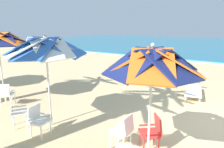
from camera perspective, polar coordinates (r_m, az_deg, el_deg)
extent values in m
plane|color=#D3B784|center=(6.89, 27.76, -13.17)|extent=(80.00, 80.00, 0.00)
cylinder|color=silver|center=(4.36, 10.47, -12.14)|extent=(0.05, 0.05, 2.07)
cube|color=orange|center=(4.03, 18.07, 3.30)|extent=(1.10, 1.04, 0.52)
cube|color=navy|center=(4.35, 15.71, 4.15)|extent=(1.05, 1.08, 0.52)
cube|color=orange|center=(4.47, 11.22, 4.64)|extent=(1.04, 1.10, 0.52)
cube|color=navy|center=(4.35, 6.71, 4.56)|extent=(1.08, 1.05, 0.52)
cube|color=orange|center=(4.02, 4.31, 3.91)|extent=(1.10, 1.04, 0.52)
cube|color=navy|center=(3.68, 5.85, 2.99)|extent=(1.05, 1.08, 0.52)
cube|color=orange|center=(3.52, 11.16, 2.35)|extent=(1.04, 1.10, 0.52)
cube|color=navy|center=(3.68, 16.48, 2.51)|extent=(1.08, 1.05, 0.52)
sphere|color=silver|center=(3.96, 11.39, 7.99)|extent=(0.08, 0.08, 0.08)
cube|color=white|center=(5.05, 2.53, -15.75)|extent=(0.45, 0.45, 0.05)
cube|color=white|center=(4.86, 4.65, -14.02)|extent=(0.10, 0.42, 0.40)
cube|color=white|center=(4.85, 1.30, -15.58)|extent=(0.40, 0.04, 0.03)
cube|color=white|center=(5.16, 3.70, -13.75)|extent=(0.40, 0.04, 0.03)
cylinder|color=white|center=(5.12, -0.34, -18.32)|extent=(0.04, 0.04, 0.41)
cylinder|color=white|center=(5.38, 1.81, -16.66)|extent=(0.04, 0.04, 0.41)
cylinder|color=white|center=(4.97, 3.26, -19.45)|extent=(0.04, 0.04, 0.41)
cylinder|color=white|center=(5.23, 5.27, -17.65)|extent=(0.04, 0.04, 0.41)
cube|color=red|center=(5.04, 10.47, -16.06)|extent=(0.62, 0.62, 0.05)
cube|color=red|center=(4.99, 12.84, -13.55)|extent=(0.34, 0.38, 0.40)
cube|color=red|center=(4.82, 11.23, -16.05)|extent=(0.33, 0.29, 0.03)
cube|color=red|center=(5.16, 9.86, -13.93)|extent=(0.33, 0.29, 0.03)
cylinder|color=red|center=(4.97, 8.91, -19.58)|extent=(0.04, 0.04, 0.41)
cylinder|color=red|center=(5.26, 7.85, -17.55)|extent=(0.04, 0.04, 0.41)
cylinder|color=red|center=(5.07, 12.97, -19.08)|extent=(0.04, 0.04, 0.41)
cylinder|color=red|center=(5.35, 11.68, -17.14)|extent=(0.04, 0.04, 0.41)
cylinder|color=silver|center=(6.15, -17.28, -4.35)|extent=(0.05, 0.05, 2.18)
cube|color=blue|center=(5.67, -13.30, 7.39)|extent=(1.22, 1.19, 0.56)
cube|color=white|center=(6.08, -13.19, 7.77)|extent=(1.17, 1.27, 0.56)
cube|color=blue|center=(6.39, -15.77, 7.88)|extent=(1.19, 1.22, 0.56)
cube|color=white|center=(6.43, -19.47, 7.65)|extent=(1.27, 1.17, 0.56)
cube|color=blue|center=(6.19, -22.53, 7.21)|extent=(1.22, 1.19, 0.56)
cube|color=white|center=(5.79, -23.29, 6.79)|extent=(1.17, 1.27, 0.56)
cube|color=blue|center=(5.45, -20.87, 6.65)|extent=(1.19, 1.22, 0.56)
cube|color=white|center=(5.39, -16.51, 6.92)|extent=(1.27, 1.17, 0.56)
sphere|color=silver|center=(5.89, -18.34, 10.25)|extent=(0.08, 0.08, 0.08)
cube|color=white|center=(6.60, -24.56, -9.79)|extent=(0.61, 0.61, 0.05)
cube|color=white|center=(6.53, -26.51, -8.11)|extent=(0.40, 0.31, 0.40)
cube|color=white|center=(6.75, -24.63, -8.29)|extent=(0.25, 0.35, 0.03)
cube|color=white|center=(6.37, -24.67, -9.55)|extent=(0.25, 0.35, 0.03)
cylinder|color=white|center=(6.85, -22.86, -10.91)|extent=(0.04, 0.04, 0.41)
cylinder|color=white|center=(6.52, -22.79, -12.12)|extent=(0.04, 0.04, 0.41)
cylinder|color=white|center=(6.86, -25.84, -11.16)|extent=(0.04, 0.04, 0.41)
cylinder|color=white|center=(6.54, -25.94, -12.38)|extent=(0.04, 0.04, 0.41)
cube|color=white|center=(5.84, -19.51, -12.35)|extent=(0.50, 0.50, 0.05)
cube|color=white|center=(5.88, -21.11, -9.89)|extent=(0.16, 0.43, 0.40)
cube|color=white|center=(5.92, -18.24, -10.71)|extent=(0.40, 0.10, 0.03)
cube|color=white|center=(5.67, -21.03, -12.05)|extent=(0.40, 0.10, 0.03)
cylinder|color=white|center=(5.94, -16.87, -14.18)|extent=(0.04, 0.04, 0.41)
cylinder|color=white|center=(5.72, -19.28, -15.51)|extent=(0.04, 0.04, 0.41)
cylinder|color=white|center=(6.16, -19.39, -13.34)|extent=(0.04, 0.04, 0.41)
cylinder|color=white|center=(5.95, -21.80, -14.55)|extent=(0.04, 0.04, 0.41)
cylinder|color=silver|center=(8.81, -28.60, 0.31)|extent=(0.05, 0.05, 2.32)
cube|color=orange|center=(8.29, -26.48, 8.85)|extent=(1.36, 1.27, 0.47)
cube|color=navy|center=(8.72, -25.75, 9.08)|extent=(1.27, 1.35, 0.47)
cube|color=orange|center=(9.10, -27.20, 9.05)|extent=(1.27, 1.36, 0.47)
cube|color=white|center=(8.52, -27.35, -4.96)|extent=(0.61, 0.61, 0.05)
cube|color=white|center=(8.29, -28.14, -3.90)|extent=(0.40, 0.31, 0.40)
cube|color=white|center=(8.59, -28.61, -4.21)|extent=(0.25, 0.35, 0.03)
cube|color=white|center=(8.40, -26.22, -4.31)|extent=(0.25, 0.35, 0.03)
cylinder|color=white|center=(8.82, -27.68, -6.01)|extent=(0.04, 0.04, 0.41)
cylinder|color=white|center=(8.66, -25.62, -6.12)|extent=(0.04, 0.04, 0.41)
cylinder|color=white|center=(8.53, -28.78, -6.76)|extent=(0.04, 0.04, 0.41)
cylinder|color=white|center=(8.37, -26.66, -6.90)|extent=(0.04, 0.04, 0.41)
cube|color=white|center=(9.23, 21.84, -4.32)|extent=(0.98, 1.80, 0.06)
cube|color=white|center=(10.20, 21.97, -1.61)|extent=(0.69, 0.59, 0.36)
cube|color=white|center=(8.68, 23.42, -6.55)|extent=(0.06, 0.06, 0.22)
cube|color=white|center=(8.67, 20.03, -6.26)|extent=(0.06, 0.06, 0.22)
cube|color=white|center=(9.89, 23.28, -4.16)|extent=(0.06, 0.06, 0.22)
cube|color=white|center=(9.88, 20.31, -3.91)|extent=(0.06, 0.06, 0.22)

